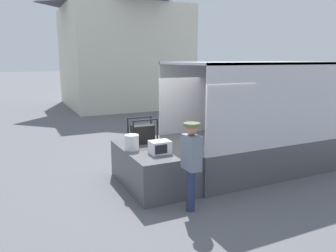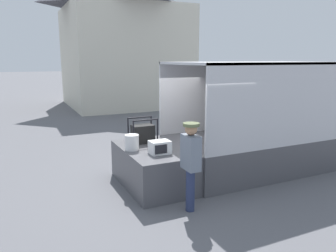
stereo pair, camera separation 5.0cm
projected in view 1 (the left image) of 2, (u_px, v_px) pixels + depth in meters
ground_plane at (179, 180)px, 8.27m from camera, size 160.00×160.00×0.00m
box_truck at (290, 132)px, 9.64m from camera, size 6.44×2.45×2.93m
tailgate_deck at (153, 167)px, 7.88m from camera, size 1.41×2.33×0.92m
microwave at (160, 147)px, 7.32m from camera, size 0.45×0.35×0.29m
portable_generator at (143, 133)px, 8.26m from camera, size 0.67×0.45×0.64m
orange_bucket at (132, 142)px, 7.61m from camera, size 0.33×0.33×0.36m
worker_person at (191, 157)px, 6.40m from camera, size 0.32×0.44×1.80m
house_backdrop at (122, 39)px, 21.11m from camera, size 7.46×7.36×8.36m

